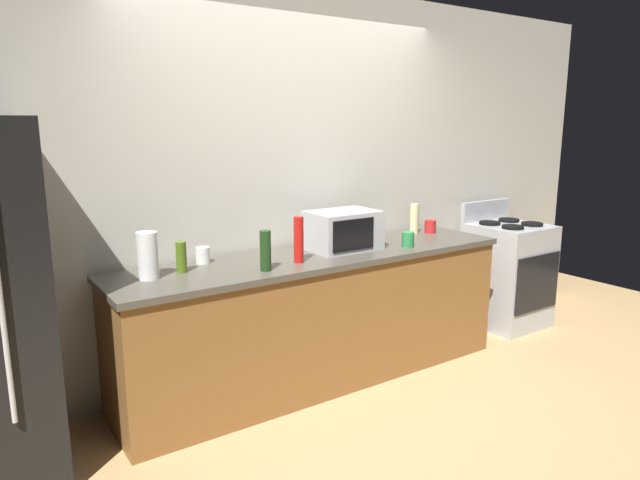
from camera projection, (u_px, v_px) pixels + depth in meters
name	position (u px, v px, depth m)	size (l,w,h in m)	color
ground_plane	(355.00, 401.00, 3.66)	(8.00, 8.00, 0.00)	tan
back_wall	(288.00, 182.00, 4.04)	(6.40, 0.10, 2.70)	beige
counter_run	(320.00, 318.00, 3.89)	(2.84, 0.64, 0.90)	brown
stove_range	(507.00, 274.00, 4.99)	(0.60, 0.61, 1.08)	#B7BABF
microwave	(343.00, 230.00, 3.93)	(0.48, 0.35, 0.27)	#B7BABF
paper_towel_roll	(148.00, 256.00, 3.18)	(0.12, 0.12, 0.27)	white
bottle_hand_soap	(414.00, 219.00, 4.49)	(0.07, 0.07, 0.24)	beige
bottle_olive_oil	(181.00, 257.00, 3.33)	(0.06, 0.06, 0.19)	#4C6B19
bottle_hot_sauce	(299.00, 240.00, 3.56)	(0.06, 0.06, 0.29)	red
bottle_wine	(265.00, 251.00, 3.36)	(0.07, 0.07, 0.24)	#1E3F19
mug_white	(203.00, 255.00, 3.56)	(0.09, 0.09, 0.10)	white
mug_green	(408.00, 239.00, 4.03)	(0.09, 0.09, 0.11)	#2D8C47
mug_red	(430.00, 226.00, 4.54)	(0.09, 0.09, 0.10)	red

